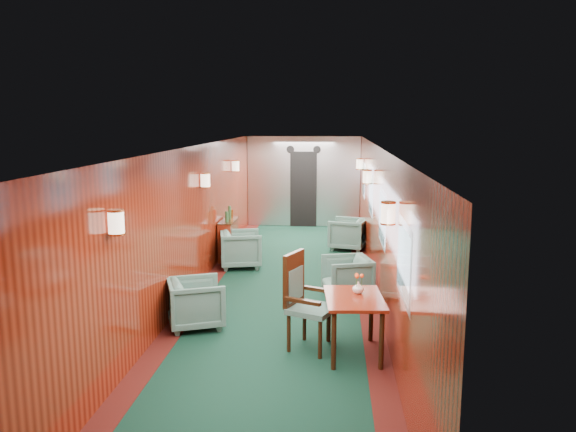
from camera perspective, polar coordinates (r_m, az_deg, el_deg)
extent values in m
plane|color=#0D3021|center=(9.39, -0.38, -7.74)|extent=(12.00, 12.00, 0.00)
cube|color=white|center=(8.96, -0.40, 6.74)|extent=(3.00, 12.00, 0.10)
cube|color=white|center=(8.96, -0.40, 6.80)|extent=(1.20, 12.00, 0.06)
cube|color=maroon|center=(15.03, 1.61, 3.57)|extent=(3.00, 0.10, 2.40)
cube|color=maroon|center=(3.43, -9.68, -18.66)|extent=(3.00, 0.10, 2.40)
cube|color=maroon|center=(9.35, -9.59, -0.37)|extent=(0.10, 12.00, 2.40)
cube|color=maroon|center=(9.09, 9.07, -0.64)|extent=(0.10, 12.00, 2.40)
cube|color=#3C0F0C|center=(9.59, -8.51, -7.44)|extent=(0.30, 12.00, 0.01)
cube|color=#3C0F0C|center=(9.37, 7.95, -7.85)|extent=(0.30, 12.00, 0.01)
cube|color=silver|center=(14.95, 1.60, 3.53)|extent=(2.98, 0.12, 2.38)
cube|color=black|center=(14.89, 1.58, 2.73)|extent=(0.70, 0.06, 2.00)
cylinder|color=black|center=(14.83, 0.24, 6.78)|extent=(0.20, 0.04, 0.20)
cylinder|color=black|center=(14.79, 2.96, 6.76)|extent=(0.20, 0.04, 0.20)
cube|color=#AAAEB1|center=(5.63, 11.71, -4.56)|extent=(0.02, 1.10, 0.80)
cube|color=#3F595F|center=(5.63, 11.63, -4.56)|extent=(0.01, 0.96, 0.66)
cube|color=#AAAEB1|center=(8.07, 9.58, -0.18)|extent=(0.02, 1.10, 0.80)
cube|color=#3F595F|center=(8.07, 9.52, -0.18)|extent=(0.01, 0.96, 0.66)
cube|color=#AAAEB1|center=(10.53, 8.44, 2.17)|extent=(0.02, 1.10, 0.80)
cube|color=#3F595F|center=(10.53, 8.39, 2.17)|extent=(0.01, 0.96, 0.66)
cube|color=#AAAEB1|center=(13.01, 7.73, 3.62)|extent=(0.02, 1.10, 0.80)
cube|color=#3F595F|center=(13.01, 7.69, 3.62)|extent=(0.01, 0.96, 0.66)
cylinder|color=beige|center=(5.93, -17.06, -0.62)|extent=(0.16, 0.16, 0.24)
cylinder|color=gold|center=(5.95, -17.01, -1.75)|extent=(0.17, 0.17, 0.02)
cylinder|color=beige|center=(6.33, 10.14, 0.30)|extent=(0.16, 0.16, 0.24)
cylinder|color=gold|center=(6.35, 10.11, -0.77)|extent=(0.17, 0.17, 0.02)
cylinder|color=beige|center=(9.72, -8.40, 3.62)|extent=(0.16, 0.16, 0.24)
cylinder|color=gold|center=(9.74, -8.38, 2.92)|extent=(0.17, 0.17, 0.02)
cylinder|color=beige|center=(10.29, 8.05, 3.96)|extent=(0.16, 0.16, 0.24)
cylinder|color=gold|center=(10.30, 8.04, 3.30)|extent=(0.17, 0.17, 0.02)
cylinder|color=beige|center=(12.65, -5.35, 5.09)|extent=(0.16, 0.16, 0.24)
cylinder|color=gold|center=(12.66, -5.34, 4.55)|extent=(0.17, 0.17, 0.02)
cylinder|color=beige|center=(13.27, 7.30, 5.27)|extent=(0.16, 0.16, 0.24)
cylinder|color=gold|center=(13.28, 7.29, 4.75)|extent=(0.17, 0.17, 0.02)
cube|color=maroon|center=(6.84, 6.73, -8.32)|extent=(0.75, 1.02, 0.04)
cylinder|color=black|center=(6.55, 4.66, -12.52)|extent=(0.06, 0.06, 0.69)
cylinder|color=black|center=(6.61, 9.48, -12.40)|extent=(0.06, 0.06, 0.69)
cylinder|color=black|center=(7.33, 4.16, -10.04)|extent=(0.06, 0.06, 0.69)
cylinder|color=black|center=(7.38, 8.44, -9.97)|extent=(0.06, 0.06, 0.69)
cube|color=#1F4844|center=(7.02, 2.46, -9.45)|extent=(0.68, 0.68, 0.07)
cube|color=black|center=(7.02, 0.59, -6.37)|extent=(0.24, 0.45, 0.67)
cube|color=#1F4844|center=(7.03, 0.79, -6.93)|extent=(0.17, 0.34, 0.40)
cube|color=black|center=(6.74, 1.50, -8.65)|extent=(0.45, 0.24, 0.04)
cube|color=black|center=(7.18, 3.39, -7.50)|extent=(0.45, 0.24, 0.04)
cylinder|color=black|center=(7.03, 0.08, -11.80)|extent=(0.05, 0.05, 0.48)
cylinder|color=black|center=(6.85, 3.28, -12.41)|extent=(0.05, 0.05, 0.48)
cylinder|color=black|center=(7.38, 1.68, -10.73)|extent=(0.05, 0.05, 0.48)
cylinder|color=black|center=(7.21, 4.75, -11.27)|extent=(0.05, 0.05, 0.48)
cube|color=maroon|center=(11.55, -6.08, -2.41)|extent=(0.27, 0.89, 0.80)
cube|color=black|center=(11.47, -6.07, -0.47)|extent=(0.29, 0.91, 0.02)
cylinder|color=#274E2A|center=(11.23, -6.24, -0.06)|extent=(0.07, 0.07, 0.22)
cylinder|color=#274E2A|center=(11.53, -5.95, 0.35)|extent=(0.06, 0.06, 0.28)
cylinder|color=gold|center=(11.71, -5.79, 0.25)|extent=(0.08, 0.08, 0.18)
imported|color=white|center=(6.96, 7.15, -7.21)|extent=(0.15, 0.15, 0.14)
imported|color=#1F4844|center=(7.90, -9.32, -8.72)|extent=(0.95, 0.93, 0.67)
imported|color=#1F4844|center=(10.90, -4.79, -3.36)|extent=(0.93, 0.91, 0.71)
imported|color=#1F4844|center=(9.12, 6.02, -6.17)|extent=(0.88, 0.87, 0.66)
imported|color=#1F4844|center=(12.39, 6.08, -1.82)|extent=(0.92, 0.91, 0.69)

